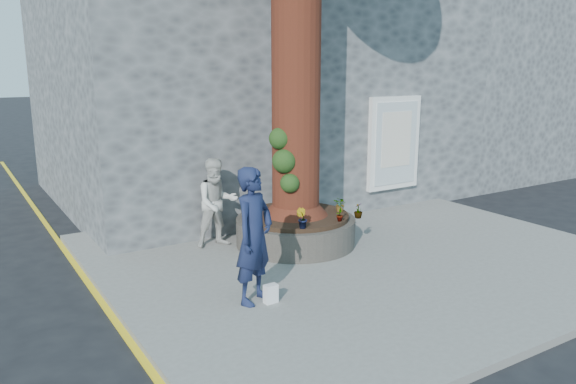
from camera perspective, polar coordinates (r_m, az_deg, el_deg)
ground at (r=9.05m, az=3.37°, el=-10.21°), size 120.00×120.00×0.00m
pavement at (r=10.62m, az=6.91°, el=-6.36°), size 9.00×8.00×0.12m
yellow_line at (r=8.73m, az=-17.67°, el=-11.71°), size 0.10×30.00×0.01m
stone_shop at (r=15.78m, az=-4.26°, el=11.49°), size 10.30×8.30×6.30m
neighbour_shop at (r=20.75m, az=16.08°, el=10.94°), size 6.00×8.00×6.00m
planter at (r=10.89m, az=0.78°, el=-3.82°), size 2.30×2.30×0.60m
man at (r=8.13m, az=-3.47°, el=-4.46°), size 0.87×0.77×2.01m
woman at (r=10.72m, az=-7.23°, el=-1.09°), size 0.89×0.72×1.70m
shopping_bag at (r=8.35m, az=-1.77°, el=-10.29°), size 0.20×0.13×0.28m
plant_a at (r=10.31m, az=5.30°, el=-1.96°), size 0.23×0.24×0.38m
plant_b at (r=9.85m, az=1.40°, el=-2.70°), size 0.26×0.26×0.36m
plant_c at (r=10.58m, az=7.16°, el=-1.88°), size 0.21×0.21×0.29m
plant_d at (r=11.00m, az=5.37°, el=-1.25°), size 0.29×0.31×0.29m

